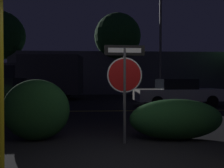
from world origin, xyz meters
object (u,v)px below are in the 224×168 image
at_px(delivery_truck, 34,76).
at_px(tree_2, 118,37).
at_px(stop_sign, 125,75).
at_px(passing_car_2, 178,93).
at_px(street_lamp, 161,30).
at_px(tree_1, 0,35).
at_px(hedge_bush_1, 36,110).
at_px(hedge_bush_2, 176,119).

relative_size(delivery_truck, tree_2, 0.87).
distance_m(stop_sign, passing_car_2, 7.63).
xyz_separation_m(passing_car_2, street_lamp, (0.09, 3.79, 4.15)).
height_order(delivery_truck, tree_2, tree_2).
relative_size(passing_car_2, street_lamp, 0.59).
bearing_deg(passing_car_2, tree_1, -129.74).
xyz_separation_m(hedge_bush_1, passing_car_2, (5.53, 6.37, 0.02)).
relative_size(passing_car_2, tree_2, 0.61).
bearing_deg(tree_2, hedge_bush_2, -89.39).
bearing_deg(stop_sign, hedge_bush_1, 168.24).
height_order(stop_sign, delivery_truck, delivery_truck).
xyz_separation_m(hedge_bush_2, passing_car_2, (2.32, 6.43, 0.24)).
xyz_separation_m(hedge_bush_1, tree_1, (-8.13, 16.19, 4.92)).
distance_m(hedge_bush_1, delivery_truck, 11.45).
relative_size(passing_car_2, tree_1, 0.60).
distance_m(street_lamp, tree_1, 15.03).
bearing_deg(tree_2, hedge_bush_1, -100.58).
bearing_deg(stop_sign, tree_1, 119.34).
bearing_deg(delivery_truck, tree_2, -46.72).
bearing_deg(stop_sign, delivery_truck, 113.41).
xyz_separation_m(street_lamp, tree_2, (-2.58, 6.08, 0.75)).
bearing_deg(delivery_truck, passing_car_2, -113.40).
bearing_deg(stop_sign, passing_car_2, 60.01).
height_order(passing_car_2, street_lamp, street_lamp).
distance_m(passing_car_2, delivery_truck, 10.04).
relative_size(stop_sign, hedge_bush_1, 1.41).
bearing_deg(passing_car_2, hedge_bush_2, -23.90).
xyz_separation_m(passing_car_2, tree_1, (-13.66, 9.82, 4.90)).
height_order(hedge_bush_1, hedge_bush_2, hedge_bush_1).
distance_m(stop_sign, tree_2, 17.11).
height_order(delivery_truck, street_lamp, street_lamp).
bearing_deg(passing_car_2, tree_2, -169.83).
height_order(stop_sign, tree_1, tree_1).
height_order(delivery_truck, tree_1, tree_1).
bearing_deg(street_lamp, hedge_bush_2, -103.27).
bearing_deg(delivery_truck, hedge_bush_1, -159.23).
xyz_separation_m(passing_car_2, delivery_truck, (-8.91, 4.52, 0.95)).
distance_m(hedge_bush_2, tree_1, 20.47).
bearing_deg(stop_sign, street_lamp, 68.79).
bearing_deg(tree_2, stop_sign, -93.64).
height_order(stop_sign, hedge_bush_2, stop_sign).
bearing_deg(hedge_bush_2, delivery_truck, 121.04).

